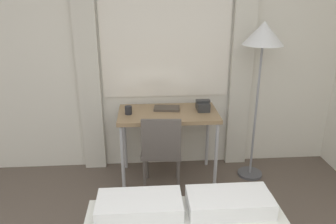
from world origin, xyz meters
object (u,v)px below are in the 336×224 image
Objects in this scene: desk at (168,119)px; telephone at (203,105)px; standing_lamp at (263,44)px; mug at (128,110)px; book at (167,108)px; desk_chair at (162,148)px.

telephone is (0.37, 0.04, 0.13)m from desk.
telephone is at bearing 173.28° from standing_lamp.
standing_lamp is 1.50m from mug.
standing_lamp reaches higher than book.
standing_lamp is at bearing 17.32° from desk_chair.
desk is 5.49× the size of telephone.
standing_lamp is at bearing -1.65° from desk.
telephone is at bearing 5.13° from mug.
mug is at bearing -164.26° from book.
desk is 0.40m from telephone.
standing_lamp reaches higher than desk_chair.
desk_chair is at bearing -108.11° from desk.
book is at bearing 15.74° from mug.
mug is (-0.41, -0.03, 0.12)m from desk.
mug is (-1.35, -0.00, -0.66)m from standing_lamp.
mug reaches higher than desk.
standing_lamp is at bearing -6.64° from book.
telephone is (0.46, 0.30, 0.34)m from desk_chair.
telephone is 0.38m from book.
desk is 12.17× the size of mug.
book is (-0.94, 0.11, -0.69)m from standing_lamp.
standing_lamp is 5.88× the size of book.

